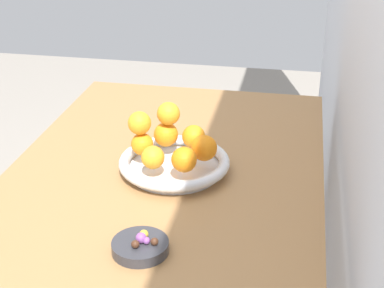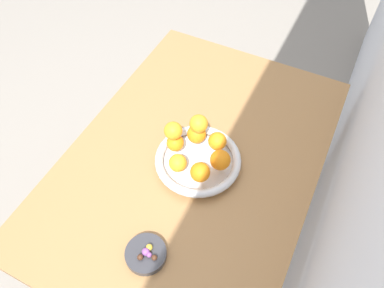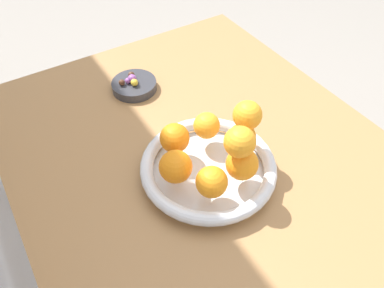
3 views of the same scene
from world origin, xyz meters
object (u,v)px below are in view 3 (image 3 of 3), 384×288
Objects in this scene: orange_3 at (175,138)px; orange_7 at (242,141)px; orange_4 at (176,167)px; orange_6 at (247,115)px; orange_0 at (242,164)px; candy_ball_1 at (122,83)px; fruit_bowl at (208,168)px; orange_1 at (242,137)px; orange_2 at (207,126)px; candy_dish at (134,86)px; candy_ball_4 at (134,83)px; candy_ball_0 at (128,81)px; candy_ball_3 at (131,75)px; candy_ball_2 at (132,79)px; orange_5 at (212,182)px; dining_table at (222,203)px.

orange_3 is 0.15m from orange_7.
orange_4 is 1.11× the size of orange_6.
orange_3 is 1.05× the size of orange_7.
orange_0 reaches higher than candy_ball_1.
orange_1 reaches higher than fruit_bowl.
orange_0 is (-0.06, -0.03, 0.05)m from fruit_bowl.
orange_6 is at bearing -143.47° from orange_2.
orange_7 is 0.40m from candy_ball_1.
candy_dish is 0.02m from candy_ball_4.
candy_ball_0 is 0.90× the size of candy_ball_3.
candy_ball_2 is (0.33, 0.08, -0.03)m from orange_1.
orange_4 is at bearing 61.33° from orange_0.
orange_3 is at bearing 88.70° from orange_2.
orange_7 reaches higher than fruit_bowl.
orange_6 is at bearing -118.38° from orange_3.
orange_7 reaches higher than orange_2.
orange_6 is (-0.06, -0.12, 0.05)m from orange_3.
orange_7 reaches higher than candy_ball_2.
orange_3 is at bearing -28.70° from orange_4.
orange_5 is (-0.06, -0.04, -0.00)m from orange_4.
candy_ball_1 is at bearing 83.89° from candy_ball_2.
orange_1 reaches higher than dining_table.
orange_7 is 3.92× the size of candy_ball_0.
candy_ball_3 is (0.28, -0.04, -0.04)m from orange_3.
orange_3 is 0.15m from orange_6.
dining_table is 0.37m from candy_ball_2.
candy_ball_3 is (0.40, 0.03, -0.10)m from orange_7.
candy_ball_4 is (0.31, 0.09, -0.04)m from orange_1.
orange_1 is (0.00, -0.08, 0.05)m from fruit_bowl.
orange_5 reaches higher than candy_dish.
orange_5 is (-0.04, 0.06, 0.16)m from dining_table.
orange_0 is 0.07m from orange_1.
candy_ball_3 is at bearing -65.17° from candy_ball_1.
candy_ball_2 is (0.33, 0.09, -0.09)m from orange_6.
candy_ball_2 is (0.39, -0.03, -0.04)m from orange_5.
dining_table is at bearing 114.76° from orange_1.
orange_1 is 0.36m from candy_ball_3.
orange_7 is at bearing -171.81° from dining_table.
orange_5 is at bearing -179.30° from orange_3.
orange_2 is 3.53× the size of candy_ball_1.
candy_dish is 0.39m from orange_0.
orange_1 is (0.06, -0.04, -0.00)m from orange_0.
candy_dish is at bearing -103.45° from candy_ball_0.
orange_5 is (-0.39, 0.03, 0.06)m from candy_dish.
orange_5 is at bearing 117.27° from orange_6.
candy_ball_1 is (0.00, 0.02, 0.00)m from candy_ball_0.
candy_ball_4 is at bearing -150.94° from candy_ball_0.
orange_4 is 0.34m from candy_ball_2.
candy_ball_1 is at bearing -0.75° from orange_3.
orange_6 is (-0.06, -0.05, 0.05)m from orange_2.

